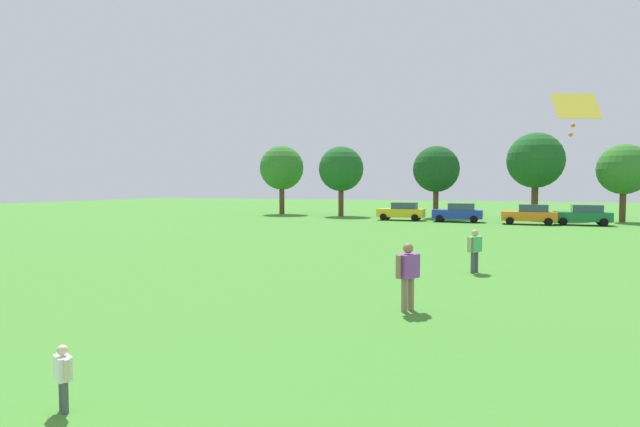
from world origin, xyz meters
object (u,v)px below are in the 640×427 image
object	(u,v)px
parked_car_blue_1	(458,212)
parked_car_orange_2	(530,214)
tree_center_right	(536,161)
tree_right	(624,169)
adult_bystander	(408,271)
tree_far_left	(282,168)
bystander_near_trees	(475,247)
parked_car_yellow_0	(402,211)
tree_center_left	(436,169)
kite	(576,109)
parked_car_green_3	(583,215)
tree_left	(341,169)
child_kite_flyer	(63,372)

from	to	relation	value
parked_car_blue_1	parked_car_orange_2	world-z (taller)	same
tree_center_right	tree_right	world-z (taller)	tree_center_right
adult_bystander	parked_car_orange_2	xyz separation A→B (m)	(4.12, 32.48, -0.20)
adult_bystander	tree_far_left	world-z (taller)	tree_far_left
bystander_near_trees	tree_right	size ratio (longest dim) A/B	0.23
tree_far_left	tree_center_right	bearing A→B (deg)	3.11
adult_bystander	parked_car_yellow_0	distance (m)	34.46
adult_bystander	tree_center_left	world-z (taller)	tree_center_left
kite	tree_far_left	xyz separation A→B (m)	(-25.64, 38.23, 0.14)
parked_car_green_3	tree_right	size ratio (longest dim) A/B	0.62
parked_car_yellow_0	tree_center_left	size ratio (longest dim) A/B	0.59
bystander_near_trees	parked_car_yellow_0	distance (m)	28.45
bystander_near_trees	tree_left	bearing A→B (deg)	-125.79
parked_car_blue_1	tree_left	world-z (taller)	tree_left
kite	tree_far_left	distance (m)	46.03
child_kite_flyer	tree_center_right	size ratio (longest dim) A/B	0.12
kite	tree_left	bearing A→B (deg)	116.10
parked_car_orange_2	parked_car_green_3	xyz separation A→B (m)	(4.08, 0.70, 0.00)
bystander_near_trees	parked_car_orange_2	xyz separation A→B (m)	(2.86, 25.97, -0.11)
adult_bystander	kite	xyz separation A→B (m)	(3.87, 0.85, 4.06)
tree_right	parked_car_blue_1	bearing A→B (deg)	-160.62
tree_center_right	tree_center_left	bearing A→B (deg)	-168.41
parked_car_blue_1	parked_car_green_3	world-z (taller)	same
parked_car_yellow_0	tree_far_left	distance (m)	16.38
child_kite_flyer	parked_car_orange_2	distance (m)	40.71
parked_car_yellow_0	tree_left	xyz separation A→B (m)	(-7.37, 4.16, 4.15)
adult_bystander	parked_car_green_3	distance (m)	34.18
bystander_near_trees	parked_car_blue_1	distance (m)	27.01
adult_bystander	parked_car_green_3	world-z (taller)	adult_bystander
adult_bystander	tree_center_right	bearing A→B (deg)	22.42
kite	tree_center_right	xyz separation A→B (m)	(0.97, 39.67, 0.58)
tree_far_left	tree_left	world-z (taller)	tree_far_left
parked_car_green_3	tree_center_right	xyz separation A→B (m)	(-3.35, 7.34, 4.83)
parked_car_green_3	tree_center_left	bearing A→B (deg)	-23.28
parked_car_orange_2	tree_center_left	bearing A→B (deg)	-35.65
child_kite_flyer	tree_right	world-z (taller)	tree_right
adult_bystander	parked_car_orange_2	size ratio (longest dim) A/B	0.41
child_kite_flyer	tree_center_right	xyz separation A→B (m)	(8.38, 48.03, 5.11)
bystander_near_trees	tree_center_left	bearing A→B (deg)	-142.07
bystander_near_trees	tree_center_right	xyz separation A→B (m)	(3.58, 34.01, 4.72)
parked_car_orange_2	tree_right	world-z (taller)	tree_right
bystander_near_trees	tree_center_left	distance (m)	32.85
parked_car_orange_2	tree_center_left	distance (m)	11.28
parked_car_orange_2	tree_left	distance (m)	19.64
parked_car_orange_2	adult_bystander	bearing A→B (deg)	82.77
parked_car_yellow_0	child_kite_flyer	bearing A→B (deg)	94.69
kite	parked_car_blue_1	distance (m)	33.25
tree_left	tree_center_right	xyz separation A→B (m)	(19.14, 2.61, 0.68)
tree_far_left	tree_right	size ratio (longest dim) A/B	1.12
tree_center_right	parked_car_green_3	bearing A→B (deg)	-65.46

